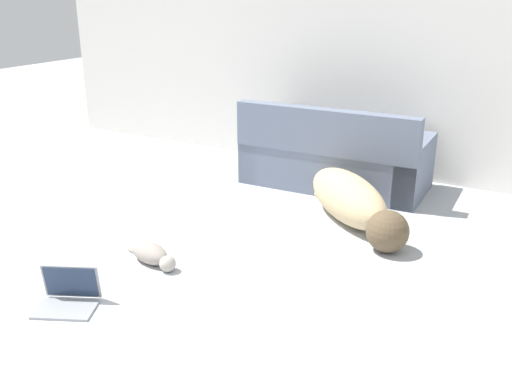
% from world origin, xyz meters
% --- Properties ---
extents(wall_back, '(7.94, 0.06, 2.51)m').
position_xyz_m(wall_back, '(0.00, 4.27, 1.26)').
color(wall_back, silver).
rests_on(wall_back, ground_plane).
extents(couch, '(1.76, 0.86, 0.82)m').
position_xyz_m(couch, '(-0.11, 3.66, 0.27)').
color(couch, slate).
rests_on(couch, ground_plane).
extents(dog, '(1.32, 1.20, 0.40)m').
position_xyz_m(dog, '(0.39, 2.84, 0.19)').
color(dog, tan).
rests_on(dog, ground_plane).
extents(cat, '(0.53, 0.25, 0.15)m').
position_xyz_m(cat, '(-0.59, 1.48, 0.07)').
color(cat, gray).
rests_on(cat, ground_plane).
extents(laptop_open, '(0.44, 0.40, 0.24)m').
position_xyz_m(laptop_open, '(-0.68, 0.79, 0.08)').
color(laptop_open, gray).
rests_on(laptop_open, ground_plane).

